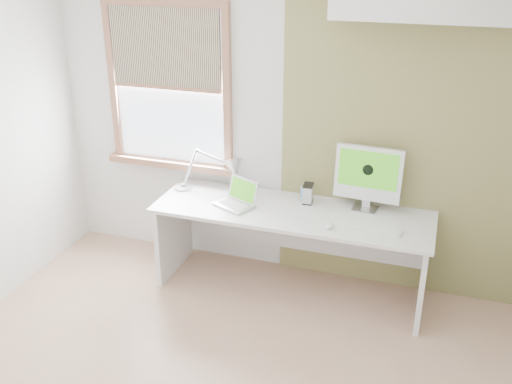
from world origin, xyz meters
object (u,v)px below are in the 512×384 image
at_px(laptop, 238,199).
at_px(imac, 368,175).
at_px(desk_lamp, 224,170).
at_px(external_drive, 308,193).
at_px(desk, 293,229).

bearing_deg(laptop, imac, 14.45).
distance_m(desk_lamp, external_drive, 0.73).
relative_size(laptop, external_drive, 2.34).
relative_size(desk_lamp, imac, 1.25).
xyz_separation_m(laptop, external_drive, (0.52, 0.22, 0.03)).
xyz_separation_m(external_drive, imac, (0.46, 0.03, 0.21)).
distance_m(external_drive, imac, 0.51).
height_order(laptop, external_drive, laptop).
distance_m(desk, laptop, 0.51).
xyz_separation_m(desk, laptop, (-0.44, -0.10, 0.25)).
height_order(laptop, imac, imac).
xyz_separation_m(desk, desk_lamp, (-0.64, 0.13, 0.39)).
bearing_deg(external_drive, desk, -123.07).
distance_m(desk_lamp, laptop, 0.34).
bearing_deg(external_drive, laptop, -157.05).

